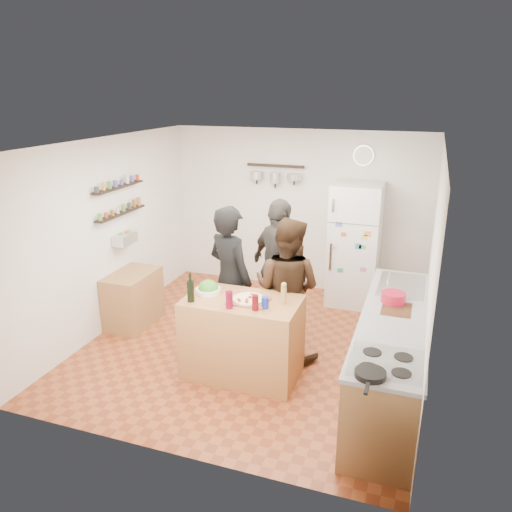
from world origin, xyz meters
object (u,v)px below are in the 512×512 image
at_px(wine_bottle, 191,291).
at_px(person_center, 287,289).
at_px(salt_canister, 265,302).
at_px(skillet, 370,374).
at_px(red_bowl, 393,297).
at_px(prep_island, 242,337).
at_px(wall_clock, 364,155).
at_px(side_table, 133,299).
at_px(fridge, 355,245).
at_px(counter_run, 391,357).
at_px(salad_bowl, 208,291).
at_px(pepper_mill, 284,295).
at_px(person_left, 230,279).
at_px(person_back, 279,268).

relative_size(wine_bottle, person_center, 0.14).
bearing_deg(wine_bottle, salt_canister, 7.13).
height_order(skillet, red_bowl, red_bowl).
bearing_deg(prep_island, wall_clock, 72.94).
bearing_deg(side_table, fridge, 32.46).
bearing_deg(salt_canister, skillet, -39.17).
distance_m(person_center, counter_run, 1.40).
xyz_separation_m(salad_bowl, wine_bottle, (-0.08, -0.27, 0.09)).
xyz_separation_m(counter_run, skillet, (-0.10, -1.21, 0.49)).
distance_m(salad_bowl, counter_run, 2.07).
relative_size(pepper_mill, skillet, 0.77).
bearing_deg(person_left, salad_bowl, 108.17).
relative_size(wine_bottle, person_left, 0.13).
xyz_separation_m(salad_bowl, person_back, (0.50, 1.07, -0.04)).
bearing_deg(fridge, person_back, -120.63).
bearing_deg(pepper_mill, side_table, 164.11).
relative_size(person_center, wall_clock, 5.71).
height_order(salad_bowl, salt_canister, salt_canister).
bearing_deg(pepper_mill, wall_clock, 81.72).
bearing_deg(prep_island, counter_run, 4.14).
height_order(wall_clock, side_table, wall_clock).
distance_m(counter_run, red_bowl, 0.62).
bearing_deg(skillet, fridge, 100.50).
height_order(pepper_mill, wall_clock, wall_clock).
height_order(counter_run, side_table, counter_run).
relative_size(person_back, counter_run, 0.68).
distance_m(wall_clock, side_table, 3.82).
bearing_deg(skillet, person_left, 138.61).
height_order(salad_bowl, red_bowl, red_bowl).
xyz_separation_m(prep_island, wall_clock, (0.84, 2.75, 1.69)).
bearing_deg(fridge, salt_canister, -102.07).
bearing_deg(person_center, person_back, -54.55).
relative_size(fridge, side_table, 2.25).
bearing_deg(person_left, person_back, -100.62).
relative_size(prep_island, wall_clock, 4.17).
bearing_deg(pepper_mill, fridge, 80.58).
relative_size(prep_island, salt_canister, 10.15).
bearing_deg(person_center, prep_island, 69.39).
relative_size(salad_bowl, person_back, 0.15).
bearing_deg(person_center, salad_bowl, 44.64).
height_order(prep_island, red_bowl, red_bowl).
bearing_deg(side_table, salad_bowl, -24.62).
height_order(red_bowl, side_table, red_bowl).
height_order(fridge, side_table, fridge).
bearing_deg(wine_bottle, person_back, 66.74).
bearing_deg(salad_bowl, salt_canister, -13.28).
xyz_separation_m(counter_run, wall_clock, (-0.75, 2.63, 1.70)).
distance_m(wine_bottle, person_back, 1.47).
bearing_deg(red_bowl, person_center, 173.89).
relative_size(salad_bowl, salt_canister, 2.21).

